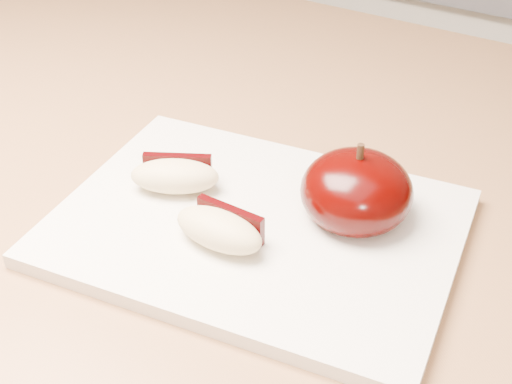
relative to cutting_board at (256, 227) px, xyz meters
The scene contains 5 objects.
back_cabinet 0.91m from the cutting_board, 90.83° to the left, with size 2.40×0.62×0.94m.
cutting_board is the anchor object (origin of this frame).
apple_half 0.07m from the cutting_board, 38.06° to the left, with size 0.08×0.08×0.07m.
apple_wedge_a 0.07m from the cutting_board, behind, with size 0.07×0.06×0.02m.
apple_wedge_b 0.04m from the cutting_board, 104.64° to the right, with size 0.07×0.03×0.02m.
Camera 1 is at (0.21, 0.07, 1.22)m, focal length 50.00 mm.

